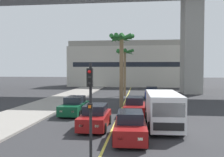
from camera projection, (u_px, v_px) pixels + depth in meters
name	position (u px, v px, depth m)	size (l,w,h in m)	color
sidewalk_left	(11.00, 119.00, 18.53)	(4.80, 80.00, 0.15)	gray
lane_stripe_center	(123.00, 106.00, 25.57)	(0.14, 56.00, 0.01)	#DBCC4C
pier_building_backdrop	(132.00, 64.00, 55.07)	(28.05, 8.04, 10.01)	beige
car_queue_front	(75.00, 106.00, 20.84)	(1.92, 4.14, 1.56)	#0C4728
car_queue_second	(158.00, 104.00, 22.15)	(1.84, 4.10, 1.56)	#B7BABF
car_queue_third	(95.00, 117.00, 16.12)	(1.86, 4.11, 1.56)	maroon
car_queue_fourth	(152.00, 93.00, 32.44)	(1.93, 4.15, 1.56)	navy
car_queue_fifth	(130.00, 127.00, 13.55)	(1.95, 4.16, 1.56)	maroon
car_queue_sixth	(135.00, 107.00, 20.52)	(1.91, 4.14, 1.56)	maroon
delivery_van	(163.00, 109.00, 16.02)	(2.25, 5.29, 2.36)	white
traffic_light_median_near	(90.00, 99.00, 10.07)	(0.24, 0.37, 4.20)	black
palm_tree_near_median	(125.00, 57.00, 35.11)	(2.83, 2.91, 6.88)	brown
palm_tree_mid_median	(122.00, 48.00, 24.79)	(2.66, 2.66, 7.62)	brown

